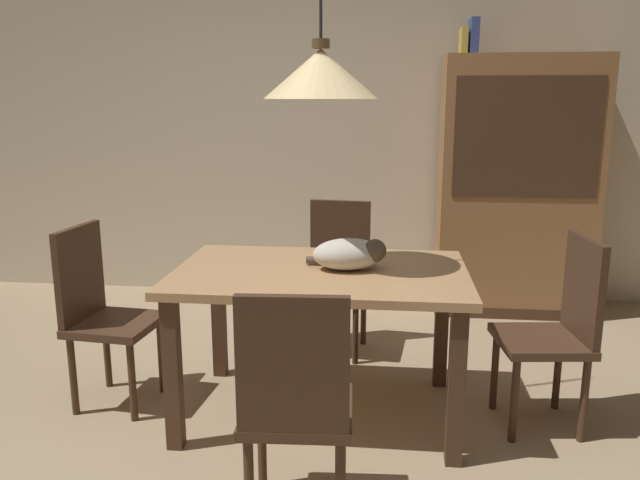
{
  "coord_description": "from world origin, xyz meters",
  "views": [
    {
      "loc": [
        0.35,
        -2.31,
        1.55
      ],
      "look_at": [
        0.02,
        0.79,
        0.85
      ],
      "focal_mm": 35.28,
      "sensor_mm": 36.0,
      "label": 1
    }
  ],
  "objects": [
    {
      "name": "book_blue_wide",
      "position": [
        0.92,
        2.32,
        1.97
      ],
      "size": [
        0.06,
        0.24,
        0.24
      ],
      "primitive_type": "cube",
      "color": "#384C93",
      "rests_on": "hutch_bookcase"
    },
    {
      "name": "dining_table",
      "position": [
        0.04,
        0.59,
        0.65
      ],
      "size": [
        1.4,
        0.9,
        0.75
      ],
      "color": "tan",
      "rests_on": "ground"
    },
    {
      "name": "hutch_bookcase",
      "position": [
        1.28,
        2.32,
        0.89
      ],
      "size": [
        1.12,
        0.45,
        1.85
      ],
      "color": "olive",
      "rests_on": "ground"
    },
    {
      "name": "chair_right_side",
      "position": [
        1.17,
        0.6,
        0.51
      ],
      "size": [
        0.44,
        0.44,
        0.93
      ],
      "color": "#472D1E",
      "rests_on": "ground"
    },
    {
      "name": "chair_far_back",
      "position": [
        0.05,
        1.46,
        0.51
      ],
      "size": [
        0.44,
        0.44,
        0.93
      ],
      "color": "#472D1E",
      "rests_on": "ground"
    },
    {
      "name": "chair_left_side",
      "position": [
        -1.09,
        0.59,
        0.51
      ],
      "size": [
        0.44,
        0.44,
        0.93
      ],
      "color": "#472D1E",
      "rests_on": "ground"
    },
    {
      "name": "pendant_lamp",
      "position": [
        0.04,
        0.59,
        1.66
      ],
      "size": [
        0.52,
        0.52,
        1.3
      ],
      "color": "beige"
    },
    {
      "name": "back_wall",
      "position": [
        0.0,
        2.65,
        1.45
      ],
      "size": [
        6.4,
        0.1,
        2.9
      ],
      "primitive_type": "cube",
      "color": "beige",
      "rests_on": "ground"
    },
    {
      "name": "chair_near_front",
      "position": [
        0.05,
        -0.29,
        0.51
      ],
      "size": [
        0.42,
        0.42,
        0.93
      ],
      "color": "#472D1E",
      "rests_on": "ground"
    },
    {
      "name": "book_yellow_short",
      "position": [
        0.85,
        2.32,
        1.94
      ],
      "size": [
        0.04,
        0.2,
        0.18
      ],
      "primitive_type": "cube",
      "color": "gold",
      "rests_on": "hutch_bookcase"
    },
    {
      "name": "ground",
      "position": [
        0.0,
        0.0,
        0.0
      ],
      "size": [
        10.0,
        10.0,
        0.0
      ],
      "primitive_type": "plane",
      "color": "tan"
    },
    {
      "name": "cat_sleeping",
      "position": [
        0.18,
        0.6,
        0.83
      ],
      "size": [
        0.4,
        0.29,
        0.16
      ],
      "color": "beige",
      "rests_on": "dining_table"
    }
  ]
}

